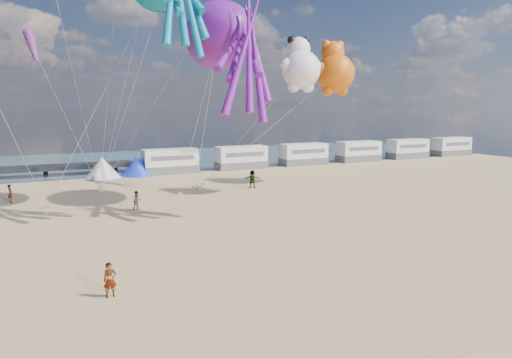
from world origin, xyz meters
name	(u,v)px	position (x,y,z in m)	size (l,w,h in m)	color
ground	(278,319)	(0.00, 0.00, 0.00)	(120.00, 120.00, 0.00)	tan
water	(105,162)	(0.00, 55.00, 0.02)	(120.00, 120.00, 0.00)	#365768
motorhome_0	(170,161)	(6.00, 40.00, 1.50)	(6.60, 2.50, 3.00)	silver
motorhome_1	(241,157)	(15.50, 40.00, 1.50)	(6.60, 2.50, 3.00)	silver
motorhome_2	(304,154)	(25.00, 40.00, 1.50)	(6.60, 2.50, 3.00)	silver
motorhome_3	(359,151)	(34.50, 40.00, 1.50)	(6.60, 2.50, 3.00)	silver
motorhome_4	(407,149)	(44.00, 40.00, 1.50)	(6.60, 2.50, 3.00)	silver
motorhome_5	(451,146)	(53.50, 40.00, 1.50)	(6.60, 2.50, 3.00)	silver
tent_white	(102,167)	(-2.00, 40.00, 1.20)	(4.00, 4.00, 2.40)	white
tent_blue	(137,165)	(2.00, 40.00, 1.20)	(4.00, 4.00, 2.40)	#1933CC
standing_person	(110,280)	(-5.71, 4.99, 0.78)	(0.57, 0.37, 1.56)	tan
beachgoer_1	(137,201)	(-1.48, 21.50, 0.77)	(0.76, 0.49, 1.55)	#7F6659
beachgoer_4	(252,179)	(11.01, 26.66, 0.91)	(1.07, 0.45, 1.83)	#7F6659
beachgoer_5	(10,194)	(-10.86, 28.98, 0.79)	(1.47, 0.47, 1.59)	#7F6659
sandbag_a	(47,208)	(-8.09, 24.96, 0.11)	(0.50, 0.35, 0.22)	gray
sandbag_b	(179,194)	(3.23, 26.12, 0.11)	(0.50, 0.35, 0.22)	gray
sandbag_c	(199,188)	(5.90, 28.32, 0.11)	(0.50, 0.35, 0.22)	gray
sandbag_d	(195,186)	(5.85, 29.42, 0.11)	(0.50, 0.35, 0.22)	gray
sandbag_e	(100,191)	(-3.31, 30.89, 0.11)	(0.50, 0.35, 0.22)	gray
kite_octopus_purple	(219,36)	(5.69, 21.54, 13.95)	(4.52, 10.54, 12.04)	#731596
kite_panda	(301,70)	(13.56, 21.60, 11.48)	(4.22, 3.97, 5.95)	white
kite_teddy_orange	(335,73)	(19.91, 25.42, 11.55)	(4.81, 4.53, 6.79)	#DC5E0C
windsock_mid	(216,50)	(8.16, 28.98, 13.68)	(1.00, 5.47, 5.47)	red
windsock_right	(33,47)	(-8.22, 24.99, 12.75)	(0.90, 5.41, 5.41)	red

